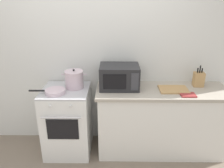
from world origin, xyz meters
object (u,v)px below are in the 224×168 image
at_px(stock_pot, 74,79).
at_px(microwave, 119,77).
at_px(frying_pan, 55,91).
at_px(stove, 68,121).
at_px(cutting_board, 173,89).
at_px(knife_block, 199,79).
at_px(oven_mitt, 188,95).

distance_m(stock_pot, microwave, 0.58).
xyz_separation_m(stock_pot, microwave, (0.58, 0.01, 0.04)).
distance_m(frying_pan, microwave, 0.83).
height_order(stove, cutting_board, cutting_board).
bearing_deg(cutting_board, knife_block, 21.55).
height_order(frying_pan, microwave, microwave).
relative_size(cutting_board, knife_block, 1.27).
bearing_deg(stock_pot, oven_mitt, -9.14).
bearing_deg(stove, oven_mitt, -5.97).
relative_size(microwave, oven_mitt, 2.78).
distance_m(stove, oven_mitt, 1.60).
relative_size(stock_pot, knife_block, 1.14).
bearing_deg(stove, frying_pan, -130.67).
xyz_separation_m(frying_pan, oven_mitt, (1.62, -0.04, -0.02)).
distance_m(stock_pot, cutting_board, 1.28).
distance_m(cutting_board, knife_block, 0.39).
bearing_deg(microwave, knife_block, 3.40).
height_order(frying_pan, knife_block, knife_block).
relative_size(stock_pot, microwave, 0.65).
bearing_deg(microwave, frying_pan, -166.00).
height_order(stove, microwave, microwave).
distance_m(microwave, knife_block, 1.05).
relative_size(cutting_board, oven_mitt, 2.00).
bearing_deg(stove, knife_block, 4.64).
bearing_deg(oven_mitt, microwave, 163.93).
xyz_separation_m(stove, oven_mitt, (1.52, -0.16, 0.47)).
height_order(stove, stock_pot, stock_pot).
relative_size(stove, cutting_board, 2.56).
bearing_deg(microwave, cutting_board, -6.46).
height_order(knife_block, oven_mitt, knife_block).
bearing_deg(frying_pan, oven_mitt, -1.40).
relative_size(knife_block, oven_mitt, 1.58).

